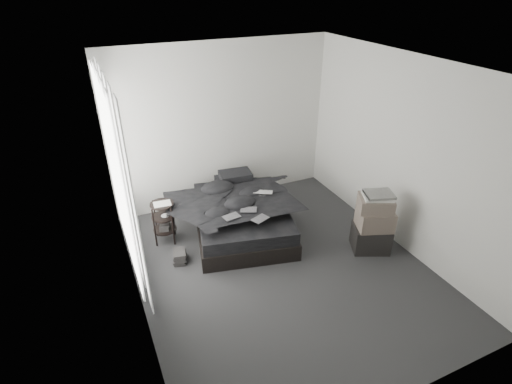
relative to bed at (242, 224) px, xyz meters
name	(u,v)px	position (x,y,z in m)	size (l,w,h in m)	color
floor	(281,268)	(0.13, -1.02, -0.12)	(3.60, 4.20, 0.01)	#2F2F32
ceiling	(289,68)	(0.13, -1.02, 2.48)	(3.60, 4.20, 0.01)	white
wall_back	(222,126)	(0.13, 1.08, 1.18)	(3.60, 0.01, 2.60)	silver
wall_front	(415,299)	(0.13, -3.12, 1.18)	(3.60, 0.01, 2.60)	silver
wall_left	(127,216)	(-1.67, -1.02, 1.18)	(0.01, 4.20, 2.60)	silver
wall_right	(403,155)	(1.93, -1.02, 1.18)	(0.01, 4.20, 2.60)	silver
window_left	(116,174)	(-1.65, -0.12, 1.23)	(0.02, 2.00, 2.30)	white
curtain_left	(121,179)	(-1.60, -0.12, 1.16)	(0.06, 2.12, 2.48)	white
bed	(242,224)	(0.00, 0.00, 0.00)	(1.34, 1.76, 0.24)	black
mattress	(242,212)	(0.00, 0.00, 0.21)	(1.28, 1.71, 0.19)	black
duvet	(242,202)	(-0.01, -0.04, 0.41)	(1.30, 1.51, 0.21)	black
pillow_lower	(232,182)	(0.11, 0.68, 0.37)	(0.53, 0.36, 0.12)	black
pillow_upper	(235,175)	(0.17, 0.65, 0.48)	(0.50, 0.34, 0.11)	black
laptop	(263,190)	(0.33, -0.03, 0.52)	(0.28, 0.18, 0.02)	silver
comic_a	(231,212)	(-0.31, -0.41, 0.52)	(0.22, 0.15, 0.01)	black
comic_b	(248,205)	(-0.04, -0.34, 0.52)	(0.22, 0.15, 0.01)	black
comic_c	(260,214)	(0.02, -0.62, 0.53)	(0.22, 0.15, 0.01)	black
side_stand	(164,222)	(-1.11, 0.24, 0.19)	(0.33, 0.33, 0.61)	black
papers	(162,204)	(-1.10, 0.22, 0.50)	(0.24, 0.17, 0.01)	white
floor_books	(180,257)	(-1.05, -0.34, -0.04)	(0.16, 0.23, 0.16)	black
box_lower	(371,238)	(1.48, -1.16, 0.06)	(0.49, 0.39, 0.36)	black
box_mid	(375,219)	(1.48, -1.17, 0.38)	(0.46, 0.36, 0.28)	#685B52
box_upper	(376,204)	(1.47, -1.15, 0.62)	(0.44, 0.35, 0.19)	#685B52
art_book_white	(378,196)	(1.48, -1.16, 0.73)	(0.37, 0.30, 0.04)	silver
art_book_snake	(379,194)	(1.48, -1.17, 0.77)	(0.36, 0.29, 0.03)	silver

